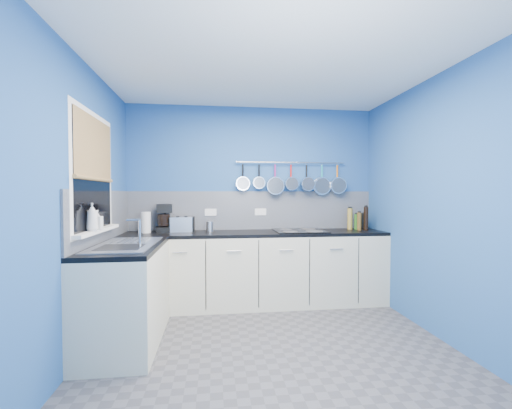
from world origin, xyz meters
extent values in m
cube|color=#47474C|center=(0.00, 0.00, -0.01)|extent=(3.20, 3.00, 0.02)
cube|color=white|center=(0.00, 0.00, 2.51)|extent=(3.20, 3.00, 0.02)
cube|color=#255192|center=(0.00, 1.51, 1.25)|extent=(3.20, 0.02, 2.50)
cube|color=#255192|center=(0.00, -1.51, 1.25)|extent=(3.20, 0.02, 2.50)
cube|color=#255192|center=(-1.61, 0.00, 1.25)|extent=(0.02, 3.00, 2.50)
cube|color=#255192|center=(1.61, 0.00, 1.25)|extent=(0.02, 3.00, 2.50)
cube|color=gray|center=(0.00, 1.49, 1.15)|extent=(3.20, 0.02, 0.50)
cube|color=gray|center=(-1.59, 0.60, 1.15)|extent=(0.02, 1.80, 0.50)
cube|color=beige|center=(0.00, 1.20, 0.43)|extent=(3.20, 0.60, 0.86)
cube|color=black|center=(0.00, 1.20, 0.88)|extent=(3.20, 0.60, 0.04)
cube|color=beige|center=(-1.30, 0.30, 0.43)|extent=(0.60, 1.20, 0.86)
cube|color=black|center=(-1.30, 0.30, 0.88)|extent=(0.60, 1.20, 0.04)
cube|color=white|center=(-1.58, 0.30, 1.55)|extent=(0.01, 1.00, 1.10)
cube|color=black|center=(-1.57, 0.30, 1.55)|extent=(0.01, 0.90, 1.00)
cube|color=tan|center=(-1.56, 0.30, 1.77)|extent=(0.01, 0.90, 0.55)
cube|color=white|center=(-1.55, 0.30, 1.04)|extent=(0.10, 0.98, 0.03)
cube|color=silver|center=(-1.30, 0.30, 0.90)|extent=(0.50, 0.95, 0.01)
cube|color=white|center=(-0.55, 1.48, 1.13)|extent=(0.15, 0.01, 0.09)
cube|color=white|center=(0.10, 1.48, 1.13)|extent=(0.15, 0.01, 0.09)
cylinder|color=silver|center=(0.50, 1.45, 1.78)|extent=(1.45, 0.02, 0.02)
imported|color=white|center=(-1.53, 0.12, 1.17)|extent=(0.12, 0.12, 0.24)
imported|color=white|center=(-1.53, 0.25, 1.14)|extent=(0.08, 0.08, 0.17)
cylinder|color=white|center=(-1.32, 1.25, 1.03)|extent=(0.12, 0.12, 0.25)
cube|color=silver|center=(-0.90, 1.32, 0.99)|extent=(0.29, 0.18, 0.18)
cylinder|color=silver|center=(-0.56, 1.29, 0.96)|extent=(0.10, 0.10, 0.12)
cube|color=black|center=(0.55, 1.19, 0.91)|extent=(0.62, 0.55, 0.01)
cylinder|color=black|center=(1.44, 1.33, 1.00)|extent=(0.07, 0.07, 0.20)
cylinder|color=#265919|center=(1.35, 1.31, 1.00)|extent=(0.06, 0.06, 0.20)
cylinder|color=olive|center=(1.27, 1.33, 1.04)|extent=(0.07, 0.07, 0.28)
cylinder|color=black|center=(1.43, 1.21, 1.05)|extent=(0.06, 0.06, 0.30)
cylinder|color=brown|center=(1.35, 1.21, 1.01)|extent=(0.05, 0.05, 0.23)
camera|label=1|loc=(-0.50, -2.82, 1.36)|focal=23.21mm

